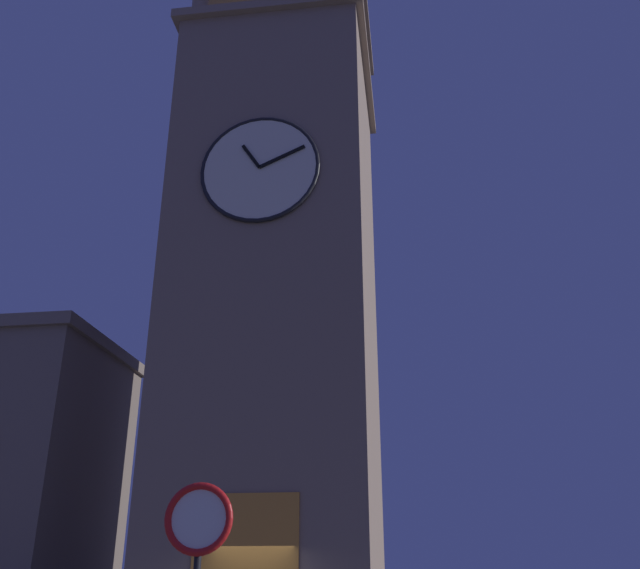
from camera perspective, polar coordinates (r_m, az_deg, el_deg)
name	(u,v)px	position (r m, az deg, el deg)	size (l,w,h in m)	color
clocktower	(280,298)	(27.89, -3.33, -1.09)	(7.92, 9.34, 30.23)	gray
no_horn_sign	(198,539)	(8.10, -10.11, -20.07)	(0.78, 0.14, 2.73)	black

